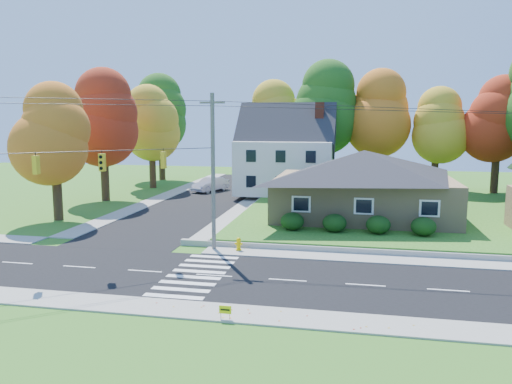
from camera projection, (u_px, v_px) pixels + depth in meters
ground at (214, 276)px, 26.94m from camera, size 120.00×120.00×0.00m
road_main at (214, 276)px, 26.94m from camera, size 90.00×8.00×0.02m
road_cross at (210, 197)px, 53.71m from camera, size 8.00×44.00×0.02m
sidewalk_north at (236, 251)px, 31.78m from camera, size 90.00×2.00×0.08m
sidewalk_south at (183, 309)px, 22.08m from camera, size 90.00×2.00×0.08m
lawn at (418, 210)px, 44.75m from camera, size 30.00×30.00×0.50m
ranch_house at (363, 183)px, 40.43m from camera, size 14.60×10.60×5.40m
colonial_house at (286, 155)px, 53.42m from camera, size 10.40×8.40×9.60m
hedge_row at (356, 224)px, 34.82m from camera, size 10.70×1.70×1.27m
traffic_infrastructure at (217, 178)px, 27.53m from camera, size 38.10×10.66×10.00m
tree_lot_0 at (277, 120)px, 59.10m from camera, size 6.72×6.72×12.51m
tree_lot_1 at (327, 108)px, 56.77m from camera, size 7.84×7.84×14.60m
tree_lot_2 at (381, 114)px, 56.67m from camera, size 7.28×7.28×13.56m
tree_lot_3 at (437, 126)px, 54.73m from camera, size 6.16×6.16×11.47m
tree_lot_4 at (499, 120)px, 52.50m from camera, size 6.72×6.72×12.51m
tree_west_0 at (54, 134)px, 40.84m from camera, size 6.16×6.16×11.47m
tree_west_1 at (102, 118)px, 50.54m from camera, size 7.28×7.28×13.56m
tree_west_2 at (151, 124)px, 60.14m from camera, size 6.72×6.72×12.51m
tree_west_3 at (161, 113)px, 68.10m from camera, size 7.84×7.84×14.60m
white_car at (210, 184)px, 58.03m from camera, size 3.59×5.24×1.64m
fire_hydrant at (239, 245)px, 31.88m from camera, size 0.50×0.40×0.89m
yard_sign at (225, 310)px, 20.89m from camera, size 0.52×0.04×0.65m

